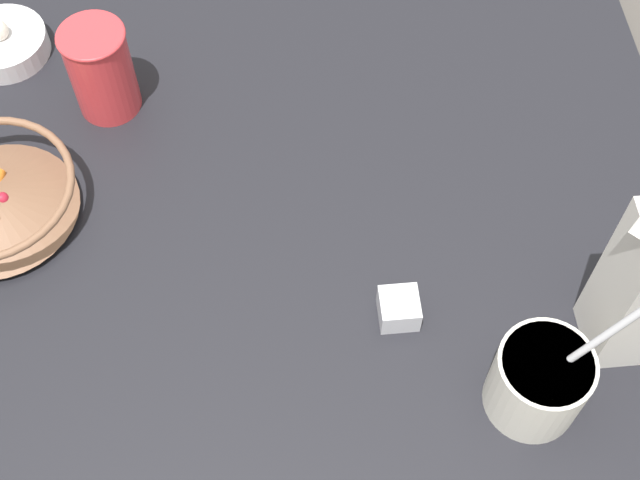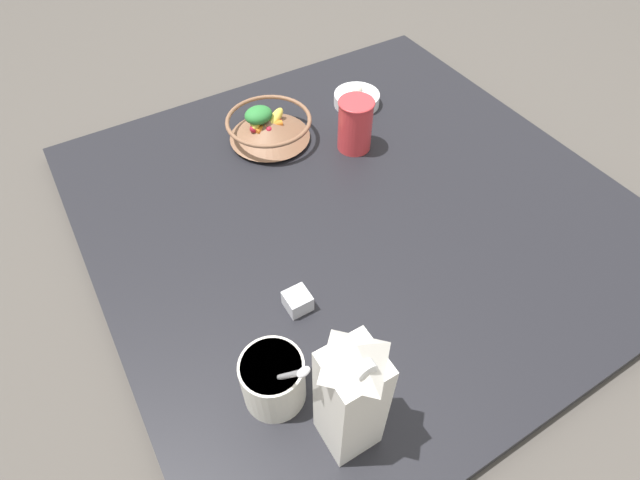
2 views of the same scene
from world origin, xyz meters
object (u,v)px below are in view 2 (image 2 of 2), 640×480
object	(u,v)px
fruit_bowl	(268,126)
yogurt_tub	(273,379)
drinking_cup	(355,124)
spice_jar	(298,302)
milk_carton	(351,395)
garlic_bowl	(357,99)

from	to	relation	value
fruit_bowl	yogurt_tub	distance (m)	0.67
drinking_cup	spice_jar	distance (m)	0.49
fruit_bowl	milk_carton	bearing A→B (deg)	-107.91
yogurt_tub	milk_carton	bearing A→B (deg)	-59.42
spice_jar	garlic_bowl	world-z (taller)	garlic_bowl
yogurt_tub	garlic_bowl	world-z (taller)	yogurt_tub
fruit_bowl	garlic_bowl	distance (m)	0.27
yogurt_tub	garlic_bowl	distance (m)	0.84
spice_jar	garlic_bowl	distance (m)	0.67
drinking_cup	garlic_bowl	xyz separation A→B (m)	(0.11, 0.15, -0.05)
yogurt_tub	spice_jar	distance (m)	0.18
drinking_cup	spice_jar	bearing A→B (deg)	-135.85
garlic_bowl	fruit_bowl	bearing A→B (deg)	-177.02
milk_carton	spice_jar	size ratio (longest dim) A/B	6.11
drinking_cup	garlic_bowl	world-z (taller)	drinking_cup
fruit_bowl	garlic_bowl	size ratio (longest dim) A/B	1.72
milk_carton	drinking_cup	xyz separation A→B (m)	(0.40, 0.58, -0.07)
fruit_bowl	yogurt_tub	size ratio (longest dim) A/B	0.91
fruit_bowl	milk_carton	size ratio (longest dim) A/B	0.77
milk_carton	fruit_bowl	bearing A→B (deg)	72.09
spice_jar	drinking_cup	bearing A→B (deg)	44.15
milk_carton	spice_jar	xyz separation A→B (m)	(0.05, 0.24, -0.12)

